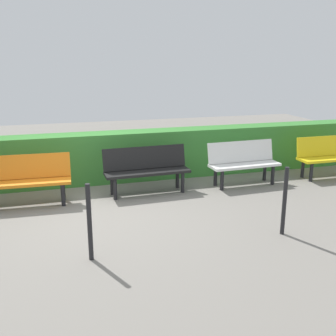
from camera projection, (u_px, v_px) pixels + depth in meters
ground_plane at (95, 209)px, 6.71m from camera, size 19.51×19.51×0.00m
bench_yellow at (328, 155)px, 8.47m from camera, size 1.38×0.46×0.86m
bench_white at (243, 161)px, 7.95m from camera, size 1.44×0.52×0.86m
bench_black at (146, 168)px, 7.45m from camera, size 1.60×0.52×0.86m
bench_orange at (24, 178)px, 6.82m from camera, size 1.59×0.53×0.86m
hedge_row at (131, 156)px, 8.28m from camera, size 15.51×0.54×1.01m
railing_post_mid at (284, 201)px, 5.65m from camera, size 0.06×0.06×1.00m
railing_post_far at (89, 222)px, 4.91m from camera, size 0.06×0.06×1.00m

